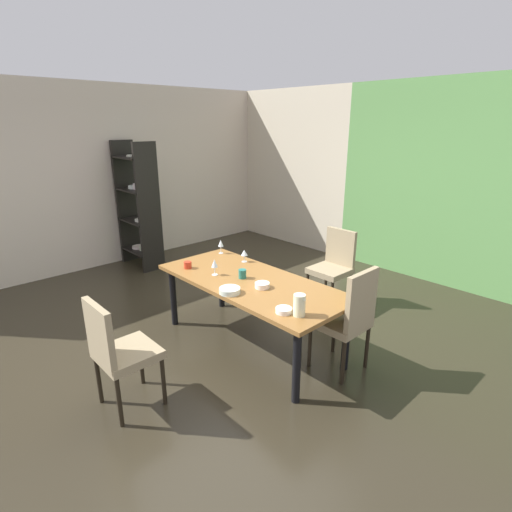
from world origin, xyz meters
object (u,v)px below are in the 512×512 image
Objects in this scene: cup_west at (188,265)px; wine_glass_corner at (221,244)px; chair_head_near at (117,349)px; serving_bowl_rear at (284,310)px; chair_head_far at (334,263)px; display_shelf at (138,206)px; serving_bowl_front at (262,285)px; dining_table at (251,287)px; cup_left at (242,274)px; wine_glass_near_window at (214,264)px; chair_right_far at (349,316)px; pitcher_south at (299,305)px; wine_glass_center at (244,253)px; serving_bowl_north at (230,290)px.

wine_glass_corner is at bearing 105.53° from cup_west.
chair_head_near is 11.54× the size of cup_west.
chair_head_far is at bearing 113.25° from serving_bowl_rear.
serving_bowl_front is at bearing -7.42° from display_shelf.
dining_table is 22.20× the size of cup_left.
serving_bowl_front is (0.20, 1.38, 0.20)m from chair_head_near.
cup_west is (-0.36, -0.09, -0.08)m from wine_glass_near_window.
serving_bowl_front is 0.32m from cup_left.
serving_bowl_rear is at bearing 158.66° from chair_right_far.
pitcher_south is at bearing -2.70° from wine_glass_near_window.
pitcher_south is (3.89, -0.61, -0.16)m from display_shelf.
wine_glass_corner is 1.19× the size of wine_glass_center.
dining_table is 0.88m from pitcher_south.
pitcher_south is at bearing -8.86° from display_shelf.
cup_left is at bearing -7.75° from display_shelf.
chair_head_near is 2.86m from chair_head_far.
wine_glass_near_window is 0.31m from cup_left.
chair_right_far is 7.23× the size of wine_glass_center.
serving_bowl_rear is 1.44m from cup_west.
wine_glass_near_window is 1.20× the size of serving_bowl_front.
serving_bowl_north is at bearing -170.32° from pitcher_south.
wine_glass_near_window is 1.20m from pitcher_south.
chair_head_far is 6.84× the size of serving_bowl_front.
cup_west is (-0.70, -1.69, 0.21)m from chair_head_far.
wine_glass_near_window reaches higher than cup_left.
wine_glass_center is at bearing 68.26° from chair_head_far.
chair_head_far reaches higher than cup_left.
wine_glass_center is 1.70× the size of cup_west.
dining_table is 0.78m from cup_west.
dining_table is 0.38m from serving_bowl_north.
display_shelf is at bearing 168.43° from wine_glass_near_window.
serving_bowl_front is (0.68, -0.37, -0.08)m from wine_glass_center.
serving_bowl_north reaches higher than serving_bowl_rear.
chair_right_far is 1.44m from wine_glass_center.
display_shelf reaches higher than serving_bowl_rear.
chair_right_far reaches higher than serving_bowl_north.
display_shelf is 2.42m from cup_west.
wine_glass_center is at bearing 66.01° from cup_west.
serving_bowl_rear is (1.18, -0.61, -0.08)m from wine_glass_center.
wine_glass_corner reaches higher than dining_table.
cup_left is (-0.20, 0.33, 0.02)m from serving_bowl_north.
cup_west is at bearing 173.70° from serving_bowl_north.
chair_head_near is 1.41m from serving_bowl_front.
chair_head_far reaches higher than serving_bowl_north.
chair_head_near is at bearing -94.26° from serving_bowl_north.
cup_west is (0.16, -0.59, -0.08)m from wine_glass_corner.
wine_glass_center is 1.00× the size of serving_bowl_front.
serving_bowl_rear is at bearing -9.95° from display_shelf.
serving_bowl_north is 0.39m from cup_left.
chair_right_far is 0.85m from serving_bowl_front.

